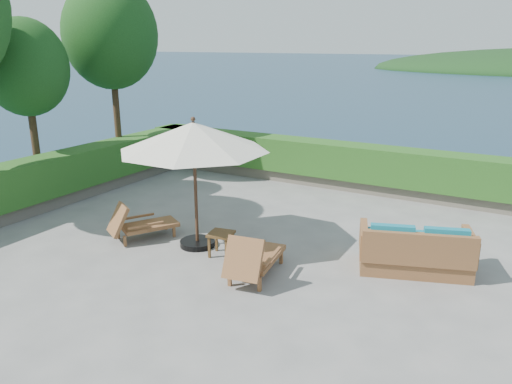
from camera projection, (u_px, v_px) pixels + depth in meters
The scene contains 14 objects.
ground at pixel (225, 249), 10.54m from camera, with size 12.00×12.00×0.00m, color gray.
foundation at pixel (226, 314), 10.99m from camera, with size 12.00×12.00×3.00m, color #5F564B.
ocean at pixel (227, 370), 11.41m from camera, with size 600.00×600.00×0.00m, color #14243F.
planter_wall_far at pixel (325, 180), 15.16m from camera, with size 12.00×0.60×0.36m, color #686353.
planter_wall_left at pixel (46, 201), 13.12m from camera, with size 0.60×12.00×0.36m, color #686353.
hedge_far at pixel (326, 158), 14.97m from camera, with size 12.40×0.90×1.00m, color #224B15.
hedge_left at pixel (43, 177), 12.92m from camera, with size 0.90×12.40×1.00m, color #224B15.
tree_mid at pixel (26, 68), 12.93m from camera, with size 2.20×2.20×4.83m.
tree_far at pixel (110, 35), 14.75m from camera, with size 2.80×2.80×6.03m.
patio_umbrella at pixel (194, 138), 10.05m from camera, with size 4.06×4.06×2.78m.
lounge_left at pixel (140, 224), 10.99m from camera, with size 1.29×1.60×0.86m.
lounge_right at pixel (254, 258), 9.17m from camera, with size 0.91×1.73×0.95m.
side_table at pixel (221, 237), 10.12m from camera, with size 0.55×0.55×0.50m.
wicker_loveseat at pixel (415, 252), 9.43m from camera, with size 2.28×1.65×1.01m.
Camera 1 is at (5.34, -8.17, 4.21)m, focal length 35.00 mm.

